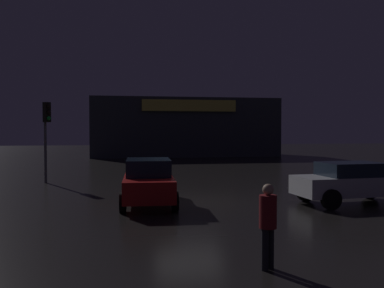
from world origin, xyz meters
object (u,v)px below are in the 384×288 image
object	(u,v)px
car_near	(148,181)
pedestrian	(268,220)
store_building	(184,127)
car_far	(352,182)
traffic_signal_main	(46,125)

from	to	relation	value
car_near	pedestrian	distance (m)	7.75
store_building	pedestrian	xyz separation A→B (m)	(-4.03, -35.71, -1.99)
car_far	pedestrian	bearing A→B (deg)	-131.24
car_far	traffic_signal_main	bearing A→B (deg)	145.51
store_building	car_far	size ratio (longest dim) A/B	4.39
store_building	pedestrian	bearing A→B (deg)	-96.43
traffic_signal_main	pedestrian	distance (m)	16.00
store_building	car_near	distance (m)	28.83
traffic_signal_main	car_near	distance (m)	8.65
store_building	car_far	xyz separation A→B (m)	(1.54, -29.37, -2.15)
car_far	pedestrian	size ratio (longest dim) A/B	2.58
traffic_signal_main	car_far	world-z (taller)	traffic_signal_main
traffic_signal_main	pedestrian	bearing A→B (deg)	-66.37
store_building	traffic_signal_main	bearing A→B (deg)	-116.14
car_near	car_far	xyz separation A→B (m)	(7.31, -1.20, -0.03)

